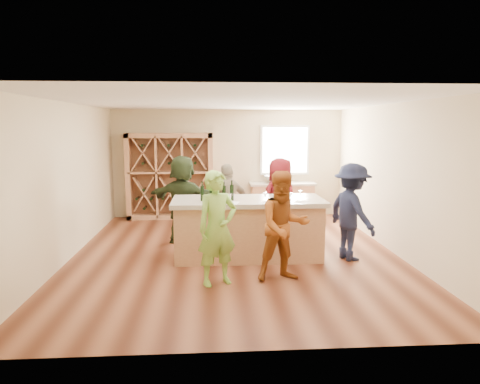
{
  "coord_description": "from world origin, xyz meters",
  "views": [
    {
      "loc": [
        -0.42,
        -7.74,
        2.38
      ],
      "look_at": [
        0.1,
        0.2,
        1.15
      ],
      "focal_mm": 32.0,
      "sensor_mm": 36.0,
      "label": 1
    }
  ],
  "objects": [
    {
      "name": "tasting_menu_c",
      "position": [
        1.12,
        -0.51,
        1.08
      ],
      "size": [
        0.32,
        0.36,
        0.0
      ],
      "primitive_type": "cube",
      "rotation": [
        0.0,
        0.0,
        -0.4
      ],
      "color": "white",
      "rests_on": "tasting_counter_top"
    },
    {
      "name": "floor",
      "position": [
        0.0,
        0.0,
        -0.05
      ],
      "size": [
        6.0,
        7.0,
        0.1
      ],
      "primitive_type": "cube",
      "color": "brown",
      "rests_on": "ground"
    },
    {
      "name": "window_pane",
      "position": [
        1.5,
        3.44,
        1.75
      ],
      "size": [
        1.18,
        0.01,
        1.18
      ],
      "primitive_type": "cube",
      "color": "white",
      "rests_on": "wall_back"
    },
    {
      "name": "sink",
      "position": [
        1.2,
        3.2,
        1.01
      ],
      "size": [
        0.54,
        0.54,
        0.19
      ],
      "primitive_type": "imported",
      "color": "silver",
      "rests_on": "back_counter_top"
    },
    {
      "name": "wine_bottle_a",
      "position": [
        -0.6,
        -0.32,
        1.21
      ],
      "size": [
        0.07,
        0.07,
        0.27
      ],
      "primitive_type": "cylinder",
      "rotation": [
        0.0,
        0.0,
        -0.15
      ],
      "color": "black",
      "rests_on": "tasting_counter_top"
    },
    {
      "name": "wine_bottle_e",
      "position": [
        -0.08,
        -0.3,
        1.22
      ],
      "size": [
        0.08,
        0.08,
        0.28
      ],
      "primitive_type": "cylinder",
      "rotation": [
        0.0,
        0.0,
        -0.12
      ],
      "color": "black",
      "rests_on": "tasting_counter_top"
    },
    {
      "name": "wine_bottle_b",
      "position": [
        -0.43,
        -0.41,
        1.23
      ],
      "size": [
        0.08,
        0.08,
        0.3
      ],
      "primitive_type": "cylinder",
      "rotation": [
        0.0,
        0.0,
        0.04
      ],
      "color": "black",
      "rests_on": "tasting_counter_top"
    },
    {
      "name": "person_far_right",
      "position": [
        0.97,
        0.86,
        0.87
      ],
      "size": [
        1.01,
        0.9,
        1.74
      ],
      "primitive_type": "imported",
      "rotation": [
        0.0,
        0.0,
        3.65
      ],
      "color": "#590F14",
      "rests_on": "floor"
    },
    {
      "name": "wine_glass_a",
      "position": [
        -0.11,
        -0.67,
        1.16
      ],
      "size": [
        0.08,
        0.08,
        0.16
      ],
      "primitive_type": "cone",
      "rotation": [
        0.0,
        0.0,
        -0.39
      ],
      "color": "white",
      "rests_on": "tasting_counter_top"
    },
    {
      "name": "person_near_right",
      "position": [
        0.67,
        -1.38,
        0.85
      ],
      "size": [
        0.9,
        0.61,
        1.71
      ],
      "primitive_type": "imported",
      "rotation": [
        0.0,
        0.0,
        0.2
      ],
      "color": "#994C19",
      "rests_on": "floor"
    },
    {
      "name": "wine_glass_b",
      "position": [
        0.47,
        -0.64,
        1.18
      ],
      "size": [
        0.08,
        0.08,
        0.19
      ],
      "primitive_type": "cone",
      "rotation": [
        0.0,
        0.0,
        0.11
      ],
      "color": "white",
      "rests_on": "tasting_counter_top"
    },
    {
      "name": "wall_back",
      "position": [
        0.0,
        3.55,
        1.4
      ],
      "size": [
        6.0,
        0.1,
        2.8
      ],
      "primitive_type": "cube",
      "color": "beige",
      "rests_on": "ground"
    },
    {
      "name": "faucet",
      "position": [
        1.2,
        3.38,
        1.07
      ],
      "size": [
        0.02,
        0.02,
        0.3
      ],
      "primitive_type": "cylinder",
      "color": "silver",
      "rests_on": "back_counter_top"
    },
    {
      "name": "tasting_counter_top",
      "position": [
        0.22,
        -0.18,
        1.04
      ],
      "size": [
        2.72,
        1.12,
        0.08
      ],
      "primitive_type": "cube",
      "color": "#B4A793",
      "rests_on": "tasting_counter_base"
    },
    {
      "name": "person_near_left",
      "position": [
        -0.35,
        -1.49,
        0.87
      ],
      "size": [
        0.77,
        0.68,
        1.73
      ],
      "primitive_type": "imported",
      "rotation": [
        0.0,
        0.0,
        0.42
      ],
      "color": "#8CC64C",
      "rests_on": "floor"
    },
    {
      "name": "window_frame",
      "position": [
        1.5,
        3.47,
        1.75
      ],
      "size": [
        1.3,
        0.06,
        1.3
      ],
      "primitive_type": "cube",
      "color": "white",
      "rests_on": "wall_back"
    },
    {
      "name": "tasting_menu_b",
      "position": [
        0.53,
        -0.6,
        1.08
      ],
      "size": [
        0.28,
        0.34,
        0.0
      ],
      "primitive_type": "cube",
      "rotation": [
        0.0,
        0.0,
        -0.28
      ],
      "color": "white",
      "rests_on": "tasting_counter_top"
    },
    {
      "name": "tasting_menu_a",
      "position": [
        -0.08,
        -0.57,
        1.08
      ],
      "size": [
        0.28,
        0.34,
        0.0
      ],
      "primitive_type": "cube",
      "rotation": [
        0.0,
        0.0,
        -0.28
      ],
      "color": "white",
      "rests_on": "tasting_counter_top"
    },
    {
      "name": "wine_rack",
      "position": [
        -1.5,
        3.27,
        1.1
      ],
      "size": [
        2.2,
        0.45,
        2.2
      ],
      "primitive_type": "cube",
      "color": "tan",
      "rests_on": "floor"
    },
    {
      "name": "wine_glass_d",
      "position": [
        0.73,
        -0.37,
        1.18
      ],
      "size": [
        0.09,
        0.09,
        0.2
      ],
      "primitive_type": "cone",
      "rotation": [
        0.0,
        0.0,
        0.22
      ],
      "color": "white",
      "rests_on": "tasting_counter_top"
    },
    {
      "name": "tasting_counter_base",
      "position": [
        0.22,
        -0.18,
        0.5
      ],
      "size": [
        2.6,
        1.0,
        1.0
      ],
      "primitive_type": "cube",
      "color": "tan",
      "rests_on": "floor"
    },
    {
      "name": "back_counter_base",
      "position": [
        1.4,
        3.2,
        0.43
      ],
      "size": [
        1.6,
        0.58,
        0.86
      ],
      "primitive_type": "cube",
      "color": "tan",
      "rests_on": "floor"
    },
    {
      "name": "back_counter_top",
      "position": [
        1.4,
        3.2,
        0.89
      ],
      "size": [
        1.7,
        0.62,
        0.06
      ],
      "primitive_type": "cube",
      "color": "#B4A793",
      "rests_on": "back_counter_base"
    },
    {
      "name": "wine_bottle_c",
      "position": [
        -0.38,
        -0.31,
        1.23
      ],
      "size": [
        0.08,
        0.08,
        0.31
      ],
      "primitive_type": "cylinder",
      "rotation": [
        0.0,
        0.0,
        0.11
      ],
      "color": "black",
      "rests_on": "tasting_counter_top"
    },
    {
      "name": "wall_left",
      "position": [
        -3.05,
        0.0,
        1.4
      ],
      "size": [
        0.1,
        7.0,
        2.8
      ],
      "primitive_type": "cube",
      "color": "beige",
      "rests_on": "ground"
    },
    {
      "name": "ceiling",
      "position": [
        0.0,
        0.0,
        2.85
      ],
      "size": [
        6.0,
        7.0,
        0.1
      ],
      "primitive_type": "cube",
      "color": "white",
      "rests_on": "ground"
    },
    {
      "name": "wine_glass_c",
      "position": [
        0.92,
        -0.6,
        1.16
      ],
      "size": [
        0.07,
        0.07,
        0.16
      ],
      "primitive_type": "cone",
      "rotation": [
        0.0,
        0.0,
        -0.15
      ],
      "color": "white",
      "rests_on": "tasting_counter_top"
    },
    {
      "name": "wine_bottle_d",
      "position": [
        -0.22,
        -0.35,
        1.21
      ],
      "size": [
        0.07,
        0.07,
        0.27
      ],
      "primitive_type": "cylinder",
      "rotation": [
        0.0,
        0.0,
        0.15
      ],
      "color": "black",
      "rests_on": "tasting_counter_top"
    },
    {
      "name": "person_far_mid",
      "position": [
        -0.11,
        0.72,
        0.82
      ],
      "size": [
        1.08,
        0.84,
        1.64
      ],
      "primitive_type": "imported",
      "rotation": [
        0.0,
        0.0,
        3.56
      ],
      "color": "gray",
      "rests_on": "floor"
    },
    {
      "name": "person_server",
      "position": [
        2.05,
        -0.43,
        0.87
      ],
      "size": [
        0.87,
        1.23,
        1.74
      ],
      "primitive_type": "imported",
      "rotation": [
        0.0,
        0.0,
        1.91
      ],
      "color": "#191E38",
      "rests_on": "floor"
    },
    {
      "name": "person_far_left",
      "position": [
        -1.01,
        0.87,
        0.9
      ],
      "size": [
        1.77,
        1.25,
        1.81
      ],
      "primitive_type": "imported",
      "rotation": [
        0.0,
        0.0,
        2.71
      ],
      "color": "#263319",
      "rests_on": "floor"
    },
    {
      "name": "wall_front",
      "position": [
        0.0,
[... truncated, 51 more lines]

